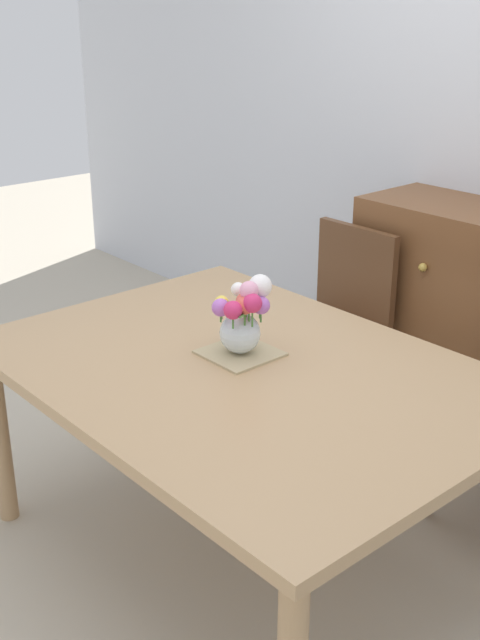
# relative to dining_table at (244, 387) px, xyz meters

# --- Properties ---
(ground_plane) EXTENTS (12.00, 12.00, 0.00)m
(ground_plane) POSITION_rel_dining_table_xyz_m (0.00, 0.00, -0.65)
(ground_plane) COLOR #B7AD99
(dining_table) EXTENTS (1.65, 1.19, 0.73)m
(dining_table) POSITION_rel_dining_table_xyz_m (0.00, 0.00, 0.00)
(dining_table) COLOR tan
(dining_table) RESTS_ON ground_plane
(chair_left) EXTENTS (0.42, 0.42, 0.90)m
(chair_left) POSITION_rel_dining_table_xyz_m (-0.45, 0.93, -0.13)
(chair_left) COLOR brown
(chair_left) RESTS_ON ground_plane
(placemat) EXTENTS (0.22, 0.22, 0.01)m
(placemat) POSITION_rel_dining_table_xyz_m (-0.08, 0.05, 0.08)
(placemat) COLOR tan
(placemat) RESTS_ON dining_table
(flower_vase) EXTENTS (0.21, 0.19, 0.26)m
(flower_vase) POSITION_rel_dining_table_xyz_m (-0.06, 0.05, 0.21)
(flower_vase) COLOR silver
(flower_vase) RESTS_ON placemat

